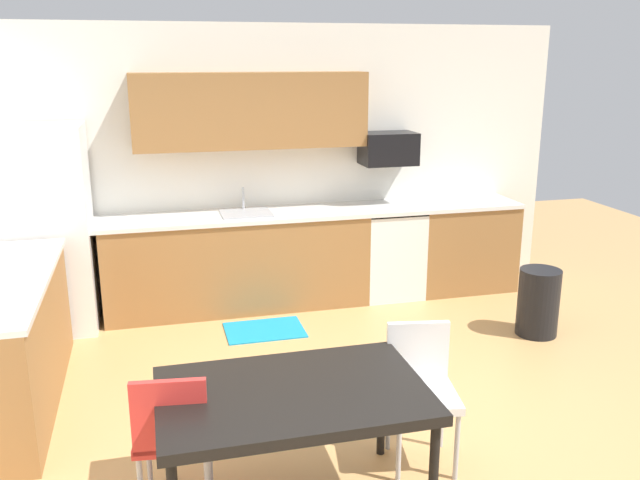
% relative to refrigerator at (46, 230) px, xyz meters
% --- Properties ---
extents(ground_plane, '(12.00, 12.00, 0.00)m').
position_rel_refrigerator_xyz_m(ground_plane, '(2.18, -2.22, -0.92)').
color(ground_plane, tan).
extents(wall_back, '(5.80, 0.10, 2.70)m').
position_rel_refrigerator_xyz_m(wall_back, '(2.18, 0.43, 0.43)').
color(wall_back, white).
rests_on(wall_back, ground).
extents(cabinet_run_back, '(2.51, 0.60, 0.90)m').
position_rel_refrigerator_xyz_m(cabinet_run_back, '(1.69, 0.08, -0.47)').
color(cabinet_run_back, olive).
rests_on(cabinet_run_back, ground).
extents(cabinet_run_back_right, '(1.04, 0.60, 0.90)m').
position_rel_refrigerator_xyz_m(cabinet_run_back_right, '(4.06, 0.08, -0.47)').
color(cabinet_run_back_right, olive).
rests_on(cabinet_run_back_right, ground).
extents(cabinet_run_left, '(0.60, 2.00, 0.90)m').
position_rel_refrigerator_xyz_m(cabinet_run_left, '(-0.12, -1.42, -0.47)').
color(cabinet_run_left, olive).
rests_on(cabinet_run_left, ground).
extents(countertop_back, '(4.80, 0.64, 0.04)m').
position_rel_refrigerator_xyz_m(countertop_back, '(2.18, 0.08, 0.00)').
color(countertop_back, silver).
rests_on(countertop_back, cabinet_run_back).
extents(countertop_left, '(0.64, 2.00, 0.04)m').
position_rel_refrigerator_xyz_m(countertop_left, '(-0.12, -1.42, 0.00)').
color(countertop_left, silver).
rests_on(countertop_left, cabinet_run_left).
extents(upper_cabinets_back, '(2.20, 0.34, 0.70)m').
position_rel_refrigerator_xyz_m(upper_cabinets_back, '(1.88, 0.21, 0.98)').
color(upper_cabinets_back, olive).
extents(refrigerator, '(0.76, 0.70, 1.83)m').
position_rel_refrigerator_xyz_m(refrigerator, '(0.00, 0.00, 0.00)').
color(refrigerator, white).
rests_on(refrigerator, ground).
extents(oven_range, '(0.60, 0.60, 0.91)m').
position_rel_refrigerator_xyz_m(oven_range, '(3.24, 0.08, -0.46)').
color(oven_range, white).
rests_on(oven_range, ground).
extents(microwave, '(0.54, 0.36, 0.32)m').
position_rel_refrigerator_xyz_m(microwave, '(3.24, 0.18, 0.59)').
color(microwave, black).
extents(sink_basin, '(0.48, 0.40, 0.14)m').
position_rel_refrigerator_xyz_m(sink_basin, '(1.79, 0.08, -0.04)').
color(sink_basin, '#A5A8AD').
rests_on(sink_basin, countertop_back).
extents(sink_faucet, '(0.02, 0.02, 0.24)m').
position_rel_refrigerator_xyz_m(sink_faucet, '(1.79, 0.26, 0.12)').
color(sink_faucet, '#B2B5BA').
rests_on(sink_faucet, countertop_back).
extents(dining_table, '(1.40, 0.90, 0.72)m').
position_rel_refrigerator_xyz_m(dining_table, '(1.56, -3.05, -0.25)').
color(dining_table, black).
rests_on(dining_table, ground).
extents(chair_near_table, '(0.46, 0.46, 0.85)m').
position_rel_refrigerator_xyz_m(chair_near_table, '(2.41, -2.76, -0.41)').
color(chair_near_table, white).
rests_on(chair_near_table, ground).
extents(chair_far_side, '(0.45, 0.45, 0.85)m').
position_rel_refrigerator_xyz_m(chair_far_side, '(0.94, -2.93, -0.41)').
color(chair_far_side, red).
rests_on(chair_far_side, ground).
extents(trash_bin, '(0.36, 0.36, 0.60)m').
position_rel_refrigerator_xyz_m(trash_bin, '(4.16, -1.24, -0.62)').
color(trash_bin, black).
rests_on(trash_bin, ground).
extents(floor_mat, '(0.70, 0.50, 0.01)m').
position_rel_refrigerator_xyz_m(floor_mat, '(1.83, -0.57, -0.91)').
color(floor_mat, '#198CBF').
rests_on(floor_mat, ground).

